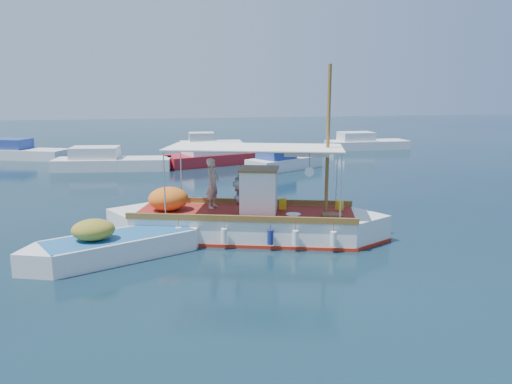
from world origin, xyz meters
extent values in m
plane|color=black|center=(0.00, 0.00, 0.00)|extent=(160.00, 160.00, 0.00)
cube|color=white|center=(-0.77, 0.55, 0.38)|extent=(8.53, 5.07, 1.19)
cube|color=white|center=(-4.62, 1.80, 0.38)|extent=(2.57, 2.57, 1.19)
cube|color=white|center=(3.07, -0.70, 0.38)|extent=(2.57, 2.57, 1.19)
cube|color=#AC2310|center=(-0.77, 0.55, 0.02)|extent=(8.66, 5.18, 0.19)
cube|color=maroon|center=(-0.77, 0.55, 0.95)|extent=(8.47, 4.86, 0.06)
cube|color=brown|center=(-0.35, 1.84, 1.08)|extent=(7.83, 2.64, 0.22)
cube|color=brown|center=(-1.19, -0.74, 1.08)|extent=(7.83, 2.64, 0.22)
cube|color=white|center=(-0.26, 0.38, 1.78)|extent=(1.67, 1.73, 1.62)
cube|color=brown|center=(-0.26, 0.38, 2.62)|extent=(1.80, 1.87, 0.06)
cylinder|color=slate|center=(-1.04, 0.27, 2.10)|extent=(0.39, 0.59, 0.54)
cylinder|color=slate|center=(-0.82, 0.93, 2.10)|extent=(0.39, 0.59, 0.54)
cylinder|color=slate|center=(-0.93, 0.60, 1.51)|extent=(0.39, 0.59, 0.54)
cylinder|color=brown|center=(2.10, -0.38, 3.67)|extent=(0.16, 0.16, 5.40)
cylinder|color=brown|center=(1.28, -0.12, 3.24)|extent=(1.87, 0.68, 0.09)
cylinder|color=silver|center=(-2.97, 2.51, 2.19)|extent=(0.06, 0.06, 2.43)
cylinder|color=silver|center=(-3.71, 0.26, 2.19)|extent=(0.06, 0.06, 2.43)
cylinder|color=silver|center=(2.88, 0.61, 2.19)|extent=(0.06, 0.06, 2.43)
cylinder|color=silver|center=(2.14, -1.65, 2.19)|extent=(0.06, 0.06, 2.43)
cube|color=white|center=(-0.42, 0.43, 3.42)|extent=(6.86, 4.43, 0.04)
ellipsoid|color=orange|center=(-3.55, 1.45, 1.42)|extent=(1.83, 1.69, 0.91)
cube|color=gold|center=(0.74, 0.68, 1.19)|extent=(0.32, 0.27, 0.43)
cylinder|color=gold|center=(2.85, 0.17, 1.15)|extent=(0.41, 0.41, 0.37)
cube|color=brown|center=(2.17, -0.86, 1.04)|extent=(0.82, 0.68, 0.13)
cylinder|color=#B2B2B2|center=(0.79, -0.58, 1.04)|extent=(0.68, 0.68, 0.13)
cylinder|color=white|center=(1.13, -1.26, 2.73)|extent=(0.32, 0.13, 0.32)
cylinder|color=white|center=(-3.29, -0.22, 0.49)|extent=(0.27, 0.27, 0.52)
cylinder|color=navy|center=(-0.22, -1.22, 0.49)|extent=(0.27, 0.27, 0.52)
cylinder|color=white|center=(1.84, -1.89, 0.49)|extent=(0.27, 0.27, 0.52)
imported|color=beige|center=(-1.84, 1.51, 1.95)|extent=(0.77, 0.84, 1.93)
cube|color=white|center=(-5.30, -0.74, 0.26)|extent=(5.12, 3.64, 0.93)
cube|color=white|center=(-7.48, -1.70, 0.26)|extent=(1.70, 1.70, 0.93)
cube|color=white|center=(-3.12, 0.23, 0.26)|extent=(1.70, 1.70, 0.93)
cube|color=#215E97|center=(-5.30, -0.74, 0.71)|extent=(5.04, 3.45, 0.05)
ellipsoid|color=olive|center=(-6.06, -1.07, 1.07)|extent=(1.71, 1.58, 0.68)
cube|color=silver|center=(-6.62, 18.36, 0.30)|extent=(8.15, 3.42, 1.00)
cube|color=silver|center=(-7.79, 18.52, 1.20)|extent=(3.40, 2.44, 0.80)
cube|color=#A41B21|center=(1.94, 19.97, 0.30)|extent=(10.61, 5.86, 1.00)
cube|color=silver|center=(0.48, 19.49, 1.20)|extent=(4.64, 3.54, 0.80)
cube|color=silver|center=(5.11, 16.11, 0.30)|extent=(5.88, 4.64, 1.00)
cube|color=navy|center=(4.40, 15.70, 1.20)|extent=(2.84, 2.72, 0.80)
cube|color=silver|center=(15.83, 25.92, 0.30)|extent=(7.56, 2.68, 1.00)
cube|color=silver|center=(14.70, 25.93, 1.20)|extent=(3.04, 2.24, 0.80)
cube|color=silver|center=(-13.97, 25.52, 0.30)|extent=(7.38, 4.94, 1.00)
cube|color=navy|center=(-14.94, 25.94, 1.20)|extent=(3.37, 2.92, 0.80)
cube|color=silver|center=(1.49, 28.49, 0.30)|extent=(5.70, 2.24, 1.00)
cube|color=silver|center=(0.65, 28.53, 1.20)|extent=(2.32, 1.80, 0.80)
camera|label=1|loc=(-4.24, -17.29, 5.51)|focal=35.00mm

